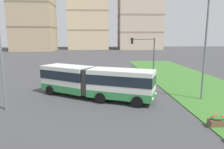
% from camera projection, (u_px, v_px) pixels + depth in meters
% --- Properties ---
extents(articulated_bus, '(11.53, 7.69, 3.00)m').
position_uv_depth(articulated_bus, '(94.00, 81.00, 20.06)').
color(articulated_bus, silver).
rests_on(articulated_bus, ground).
extents(car_black_sedan, '(4.40, 2.02, 1.58)m').
position_uv_depth(car_black_sedan, '(65.00, 72.00, 30.84)').
color(car_black_sedan, black).
rests_on(car_black_sedan, ground).
extents(flower_planter_2, '(1.10, 0.56, 0.74)m').
position_uv_depth(flower_planter_2, '(217.00, 121.00, 13.64)').
color(flower_planter_2, brown).
rests_on(flower_planter_2, grass_median).
extents(traffic_light_far_right, '(3.42, 0.28, 5.86)m').
position_uv_depth(traffic_light_far_right, '(146.00, 52.00, 27.77)').
color(traffic_light_far_right, '#474C51').
rests_on(traffic_light_far_right, ground).
extents(streetlight_left, '(0.70, 0.28, 9.56)m').
position_uv_depth(streetlight_left, '(0.00, 46.00, 16.01)').
color(streetlight_left, slate).
rests_on(streetlight_left, ground).
extents(streetlight_median, '(0.70, 0.28, 9.45)m').
position_uv_depth(streetlight_median, '(205.00, 46.00, 18.75)').
color(streetlight_median, slate).
rests_on(streetlight_median, ground).
extents(apartment_tower_west, '(17.69, 14.74, 39.96)m').
position_uv_depth(apartment_tower_west, '(32.00, 5.00, 89.34)').
color(apartment_tower_west, tan).
rests_on(apartment_tower_west, ground).
extents(apartment_tower_westcentre, '(19.87, 14.47, 36.59)m').
position_uv_depth(apartment_tower_westcentre, '(88.00, 12.00, 103.01)').
color(apartment_tower_westcentre, beige).
rests_on(apartment_tower_westcentre, ground).
extents(apartment_tower_centre, '(21.00, 15.33, 40.47)m').
position_uv_depth(apartment_tower_centre, '(140.00, 8.00, 101.63)').
color(apartment_tower_centre, '#C6B299').
rests_on(apartment_tower_centre, ground).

